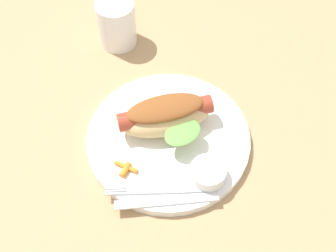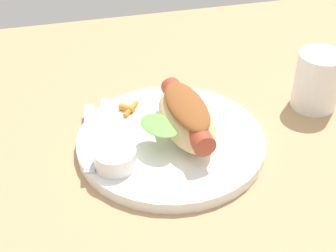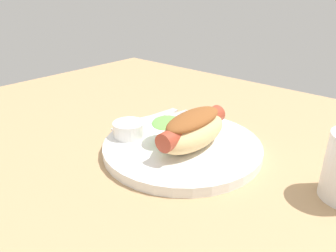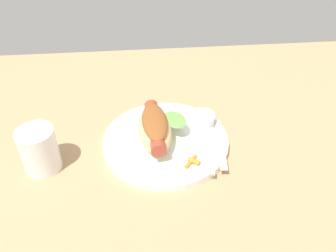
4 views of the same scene
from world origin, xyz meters
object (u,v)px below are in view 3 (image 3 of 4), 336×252
carrot_garnish (189,119)px  sauce_ramekin (129,129)px  plate (181,146)px  hot_dog (193,129)px  fork (157,121)px  knife (147,119)px

carrot_garnish → sauce_ramekin: bearing=71.7°
plate → hot_dog: size_ratio=1.73×
carrot_garnish → fork: bearing=42.0°
hot_dog → knife: size_ratio=0.99×
hot_dog → carrot_garnish: bearing=38.8°
fork → knife: same height
knife → fork: bearing=-58.8°
sauce_ramekin → fork: 7.83cm
carrot_garnish → knife: bearing=37.3°
sauce_ramekin → fork: sauce_ramekin is taller
fork → carrot_garnish: 5.98cm
plate → fork: fork is taller
plate → knife: 11.19cm
hot_dog → fork: size_ratio=1.02×
sauce_ramekin → carrot_garnish: bearing=-108.3°
sauce_ramekin → fork: (0.57, -7.73, -1.05)cm
hot_dog → carrot_garnish: 10.33cm
sauce_ramekin → knife: bearing=-69.4°
knife → carrot_garnish: bearing=-46.0°
hot_dog → carrot_garnish: (6.57, -7.52, -2.63)cm
fork → sauce_ramekin: bearing=-165.2°
knife → carrot_garnish: 8.10cm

